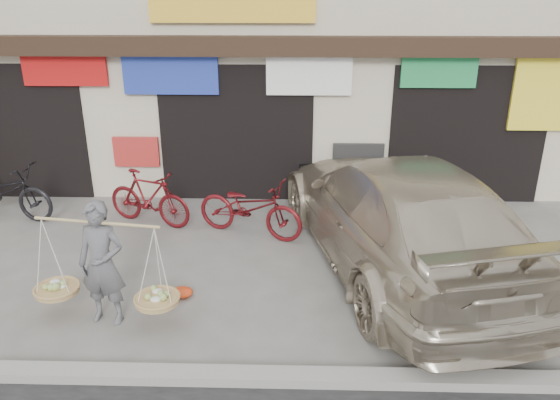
{
  "coord_description": "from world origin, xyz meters",
  "views": [
    {
      "loc": [
        1.14,
        -6.89,
        4.17
      ],
      "look_at": [
        0.93,
        0.9,
        1.02
      ],
      "focal_mm": 35.0,
      "sensor_mm": 36.0,
      "label": 1
    }
  ],
  "objects_px": {
    "suv": "(398,213)",
    "bike_1": "(149,198)",
    "street_vendor": "(103,268)",
    "bike_2": "(250,208)",
    "bike_0": "(2,192)"
  },
  "relations": [
    {
      "from": "bike_0",
      "to": "suv",
      "type": "height_order",
      "value": "suv"
    },
    {
      "from": "bike_2",
      "to": "suv",
      "type": "xyz_separation_m",
      "value": [
        2.35,
        -0.98,
        0.36
      ]
    },
    {
      "from": "bike_1",
      "to": "bike_2",
      "type": "height_order",
      "value": "bike_2"
    },
    {
      "from": "bike_1",
      "to": "bike_2",
      "type": "relative_size",
      "value": 0.87
    },
    {
      "from": "street_vendor",
      "to": "bike_2",
      "type": "distance_m",
      "value": 3.13
    },
    {
      "from": "bike_0",
      "to": "bike_1",
      "type": "distance_m",
      "value": 2.78
    },
    {
      "from": "bike_0",
      "to": "bike_1",
      "type": "height_order",
      "value": "bike_0"
    },
    {
      "from": "street_vendor",
      "to": "bike_2",
      "type": "bearing_deg",
      "value": 66.32
    },
    {
      "from": "bike_2",
      "to": "suv",
      "type": "height_order",
      "value": "suv"
    },
    {
      "from": "bike_1",
      "to": "bike_2",
      "type": "xyz_separation_m",
      "value": [
        1.87,
        -0.42,
        0.0
      ]
    },
    {
      "from": "bike_0",
      "to": "suv",
      "type": "xyz_separation_m",
      "value": [
        6.99,
        -1.57,
        0.34
      ]
    },
    {
      "from": "street_vendor",
      "to": "suv",
      "type": "xyz_separation_m",
      "value": [
        4.01,
        1.66,
        0.1
      ]
    },
    {
      "from": "bike_1",
      "to": "bike_2",
      "type": "distance_m",
      "value": 1.91
    },
    {
      "from": "street_vendor",
      "to": "bike_2",
      "type": "relative_size",
      "value": 0.99
    },
    {
      "from": "suv",
      "to": "bike_1",
      "type": "bearing_deg",
      "value": -31.73
    }
  ]
}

